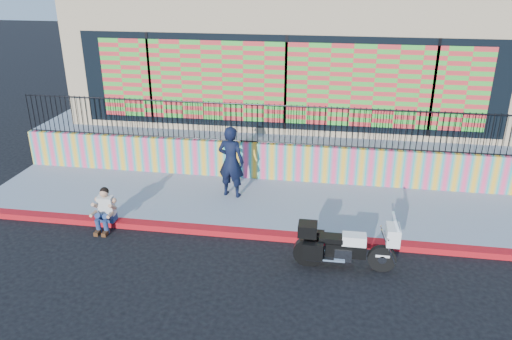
# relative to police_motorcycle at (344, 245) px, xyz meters

# --- Properties ---
(ground) EXTENTS (90.00, 90.00, 0.00)m
(ground) POSITION_rel_police_motorcycle_xyz_m (-1.84, 0.99, -0.56)
(ground) COLOR black
(ground) RESTS_ON ground
(red_curb) EXTENTS (16.00, 0.30, 0.15)m
(red_curb) POSITION_rel_police_motorcycle_xyz_m (-1.84, 0.99, -0.49)
(red_curb) COLOR #9F0F0B
(red_curb) RESTS_ON ground
(sidewalk) EXTENTS (16.00, 3.00, 0.15)m
(sidewalk) POSITION_rel_police_motorcycle_xyz_m (-1.84, 2.64, -0.49)
(sidewalk) COLOR gray
(sidewalk) RESTS_ON ground
(mural_wall) EXTENTS (16.00, 0.20, 1.10)m
(mural_wall) POSITION_rel_police_motorcycle_xyz_m (-1.84, 4.24, 0.14)
(mural_wall) COLOR #FC4277
(mural_wall) RESTS_ON sidewalk
(metal_fence) EXTENTS (15.80, 0.04, 1.20)m
(metal_fence) POSITION_rel_police_motorcycle_xyz_m (-1.84, 4.24, 1.29)
(metal_fence) COLOR black
(metal_fence) RESTS_ON mural_wall
(elevated_platform) EXTENTS (16.00, 10.00, 1.25)m
(elevated_platform) POSITION_rel_police_motorcycle_xyz_m (-1.84, 9.34, 0.06)
(elevated_platform) COLOR gray
(elevated_platform) RESTS_ON ground
(storefront_building) EXTENTS (14.00, 8.06, 4.00)m
(storefront_building) POSITION_rel_police_motorcycle_xyz_m (-1.84, 9.12, 2.68)
(storefront_building) COLOR tan
(storefront_building) RESTS_ON elevated_platform
(police_motorcycle) EXTENTS (2.17, 0.72, 1.35)m
(police_motorcycle) POSITION_rel_police_motorcycle_xyz_m (0.00, 0.00, 0.00)
(police_motorcycle) COLOR black
(police_motorcycle) RESTS_ON ground
(police_officer) EXTENTS (0.81, 0.61, 2.01)m
(police_officer) POSITION_rel_police_motorcycle_xyz_m (-3.06, 2.90, 0.59)
(police_officer) COLOR black
(police_officer) RESTS_ON sidewalk
(seated_man) EXTENTS (0.54, 0.71, 1.06)m
(seated_man) POSITION_rel_police_motorcycle_xyz_m (-5.80, 0.75, -0.12)
(seated_man) COLOR navy
(seated_man) RESTS_ON ground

